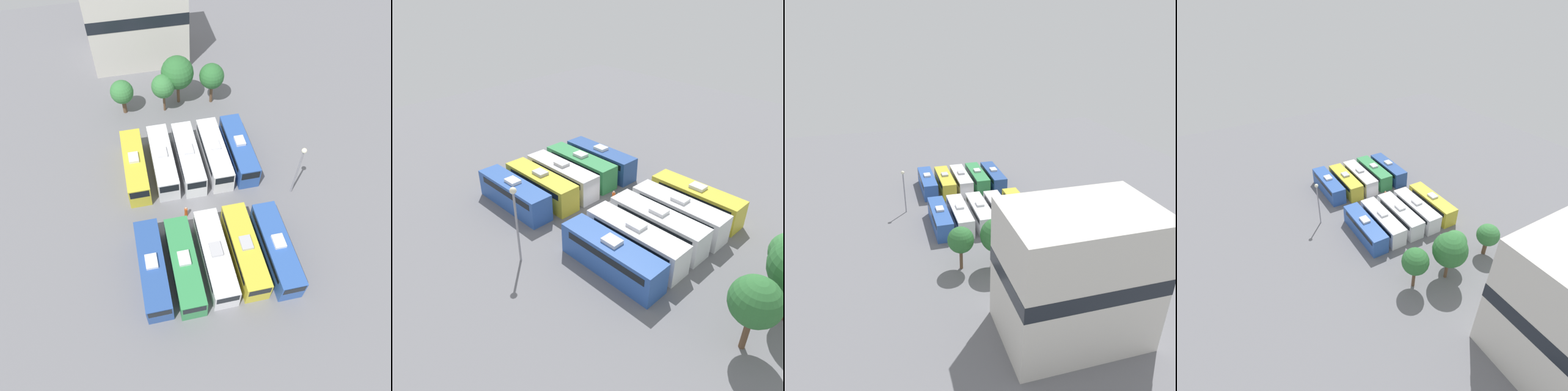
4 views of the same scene
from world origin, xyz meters
TOP-DOWN VIEW (x-y plane):
  - ground_plane at (0.00, 0.00)m, footprint 106.56×106.56m
  - bus_0 at (-6.58, -6.99)m, footprint 2.62×10.23m
  - bus_1 at (-3.32, -7.33)m, footprint 2.62×10.23m
  - bus_2 at (0.05, -7.02)m, footprint 2.62×10.23m
  - bus_3 at (3.29, -6.94)m, footprint 2.62×10.23m
  - bus_4 at (6.65, -7.48)m, footprint 2.62×10.23m
  - bus_5 at (-6.72, 7.25)m, footprint 2.62×10.23m
  - bus_6 at (-3.20, 7.39)m, footprint 2.62×10.23m
  - bus_7 at (0.06, 7.21)m, footprint 2.62×10.23m
  - bus_8 at (3.45, 7.24)m, footprint 2.62×10.23m
  - bus_9 at (6.70, 7.26)m, footprint 2.62×10.23m
  - worker_person at (-1.75, -0.24)m, footprint 0.36×0.36m
  - light_pole at (11.64, 0.51)m, footprint 0.60×0.60m
  - tree_0 at (-6.89, 19.49)m, footprint 3.27×3.27m
  - tree_1 at (-1.17, 18.70)m, footprint 3.28×3.28m
  - tree_2 at (1.16, 20.15)m, footprint 4.62×4.62m
  - tree_3 at (5.89, 19.14)m, footprint 3.55×3.55m
  - depot_building at (-2.91, 33.29)m, footprint 15.03×10.04m

SIDE VIEW (x-z plane):
  - ground_plane at x=0.00m, z-range 0.00..0.00m
  - worker_person at x=-1.75m, z-range -0.06..1.58m
  - bus_0 at x=-6.58m, z-range -0.02..3.44m
  - bus_1 at x=-3.32m, z-range -0.02..3.44m
  - bus_2 at x=0.05m, z-range -0.02..3.44m
  - bus_3 at x=3.29m, z-range -0.02..3.44m
  - bus_4 at x=6.65m, z-range -0.02..3.44m
  - bus_5 at x=-6.72m, z-range -0.02..3.44m
  - bus_6 at x=-3.20m, z-range -0.02..3.44m
  - bus_7 at x=0.06m, z-range -0.02..3.44m
  - bus_8 at x=3.45m, z-range -0.02..3.44m
  - bus_9 at x=6.70m, z-range -0.02..3.44m
  - tree_0 at x=-6.89m, z-range 0.93..6.17m
  - tree_1 at x=-1.17m, z-range 1.26..7.12m
  - tree_3 at x=5.89m, z-range 1.32..7.60m
  - tree_2 at x=1.16m, z-range 1.36..8.74m
  - light_pole at x=11.64m, z-range 1.38..9.10m
  - depot_building at x=-2.91m, z-range 0.08..14.98m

